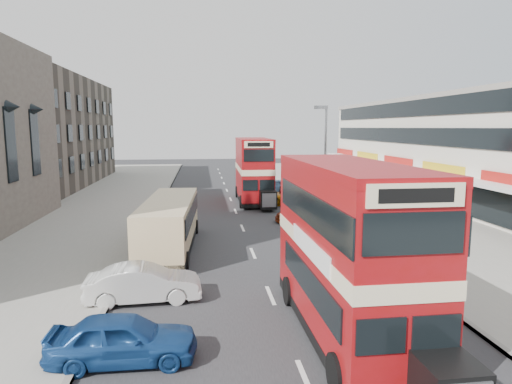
{
  "coord_description": "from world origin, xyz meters",
  "views": [
    {
      "loc": [
        -2.6,
        -14.66,
        6.53
      ],
      "look_at": [
        -0.2,
        4.99,
        3.68
      ],
      "focal_mm": 31.52,
      "sensor_mm": 36.0,
      "label": 1
    }
  ],
  "objects_px": {
    "coach": "(170,222)",
    "car_left_front": "(144,283)",
    "bus_main": "(348,250)",
    "car_right_a": "(305,213)",
    "car_right_c": "(273,186)",
    "street_lamp": "(324,151)",
    "pedestrian_near": "(348,207)",
    "car_right_b": "(292,196)",
    "cyclist": "(282,197)",
    "bus_second": "(254,170)",
    "car_left_near": "(123,339)"
  },
  "relations": [
    {
      "from": "car_right_c",
      "to": "coach",
      "type": "bearing_deg",
      "value": -18.56
    },
    {
      "from": "coach",
      "to": "pedestrian_near",
      "type": "distance_m",
      "value": 13.0
    },
    {
      "from": "bus_main",
      "to": "coach",
      "type": "xyz_separation_m",
      "value": [
        -6.21,
        10.95,
        -1.3
      ]
    },
    {
      "from": "car_left_near",
      "to": "cyclist",
      "type": "height_order",
      "value": "cyclist"
    },
    {
      "from": "coach",
      "to": "car_right_c",
      "type": "distance_m",
      "value": 22.54
    },
    {
      "from": "car_right_b",
      "to": "car_right_c",
      "type": "distance_m",
      "value": 7.37
    },
    {
      "from": "coach",
      "to": "car_left_front",
      "type": "height_order",
      "value": "coach"
    },
    {
      "from": "car_left_near",
      "to": "cyclist",
      "type": "bearing_deg",
      "value": -19.32
    },
    {
      "from": "bus_main",
      "to": "cyclist",
      "type": "bearing_deg",
      "value": -96.28
    },
    {
      "from": "bus_main",
      "to": "coach",
      "type": "bearing_deg",
      "value": -61.22
    },
    {
      "from": "car_right_b",
      "to": "car_right_a",
      "type": "bearing_deg",
      "value": -0.64
    },
    {
      "from": "car_right_b",
      "to": "cyclist",
      "type": "distance_m",
      "value": 0.9
    },
    {
      "from": "car_right_c",
      "to": "pedestrian_near",
      "type": "distance_m",
      "value": 15.46
    },
    {
      "from": "car_left_near",
      "to": "pedestrian_near",
      "type": "distance_m",
      "value": 21.23
    },
    {
      "from": "bus_second",
      "to": "coach",
      "type": "height_order",
      "value": "bus_second"
    },
    {
      "from": "coach",
      "to": "car_right_a",
      "type": "bearing_deg",
      "value": 37.49
    },
    {
      "from": "bus_main",
      "to": "car_left_front",
      "type": "relative_size",
      "value": 2.25
    },
    {
      "from": "car_right_a",
      "to": "car_right_c",
      "type": "height_order",
      "value": "car_right_c"
    },
    {
      "from": "bus_main",
      "to": "car_right_c",
      "type": "height_order",
      "value": "bus_main"
    },
    {
      "from": "bus_second",
      "to": "car_right_c",
      "type": "xyz_separation_m",
      "value": [
        2.6,
        5.67,
        -2.18
      ]
    },
    {
      "from": "bus_second",
      "to": "car_right_b",
      "type": "bearing_deg",
      "value": 152.91
    },
    {
      "from": "bus_second",
      "to": "coach",
      "type": "distance_m",
      "value": 16.35
    },
    {
      "from": "bus_main",
      "to": "bus_second",
      "type": "relative_size",
      "value": 0.98
    },
    {
      "from": "car_left_near",
      "to": "car_right_c",
      "type": "relative_size",
      "value": 1.04
    },
    {
      "from": "car_right_b",
      "to": "pedestrian_near",
      "type": "xyz_separation_m",
      "value": [
        2.32,
        -7.83,
        0.38
      ]
    },
    {
      "from": "street_lamp",
      "to": "car_right_b",
      "type": "distance_m",
      "value": 6.37
    },
    {
      "from": "bus_second",
      "to": "car_right_a",
      "type": "relative_size",
      "value": 2.35
    },
    {
      "from": "coach",
      "to": "car_right_a",
      "type": "relative_size",
      "value": 2.3
    },
    {
      "from": "car_left_near",
      "to": "car_right_b",
      "type": "relative_size",
      "value": 0.83
    },
    {
      "from": "street_lamp",
      "to": "bus_second",
      "type": "distance_m",
      "value": 8.06
    },
    {
      "from": "car_left_near",
      "to": "car_right_a",
      "type": "distance_m",
      "value": 20.21
    },
    {
      "from": "car_right_c",
      "to": "cyclist",
      "type": "xyz_separation_m",
      "value": [
        -0.35,
        -7.32,
        -0.03
      ]
    },
    {
      "from": "car_right_a",
      "to": "bus_second",
      "type": "bearing_deg",
      "value": -168.6
    },
    {
      "from": "bus_main",
      "to": "car_right_a",
      "type": "bearing_deg",
      "value": -99.6
    },
    {
      "from": "coach",
      "to": "pedestrian_near",
      "type": "bearing_deg",
      "value": 28.03
    },
    {
      "from": "car_left_near",
      "to": "car_right_b",
      "type": "distance_m",
      "value": 27.05
    },
    {
      "from": "car_right_c",
      "to": "cyclist",
      "type": "height_order",
      "value": "cyclist"
    },
    {
      "from": "pedestrian_near",
      "to": "car_right_c",
      "type": "bearing_deg",
      "value": -102.18
    },
    {
      "from": "street_lamp",
      "to": "bus_second",
      "type": "height_order",
      "value": "street_lamp"
    },
    {
      "from": "car_right_a",
      "to": "car_right_b",
      "type": "height_order",
      "value": "car_right_b"
    },
    {
      "from": "street_lamp",
      "to": "coach",
      "type": "relative_size",
      "value": 0.84
    },
    {
      "from": "car_left_front",
      "to": "car_right_a",
      "type": "bearing_deg",
      "value": -38.37
    },
    {
      "from": "street_lamp",
      "to": "pedestrian_near",
      "type": "height_order",
      "value": "street_lamp"
    },
    {
      "from": "car_left_front",
      "to": "cyclist",
      "type": "distance_m",
      "value": 22.58
    },
    {
      "from": "car_right_a",
      "to": "cyclist",
      "type": "relative_size",
      "value": 2.15
    },
    {
      "from": "car_right_a",
      "to": "street_lamp",
      "type": "bearing_deg",
      "value": 137.42
    },
    {
      "from": "car_right_a",
      "to": "car_right_c",
      "type": "bearing_deg",
      "value": 175.3
    },
    {
      "from": "cyclist",
      "to": "car_left_near",
      "type": "bearing_deg",
      "value": -113.62
    },
    {
      "from": "bus_main",
      "to": "coach",
      "type": "relative_size",
      "value": 1.0
    },
    {
      "from": "coach",
      "to": "car_right_b",
      "type": "distance_m",
      "value": 16.36
    }
  ]
}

